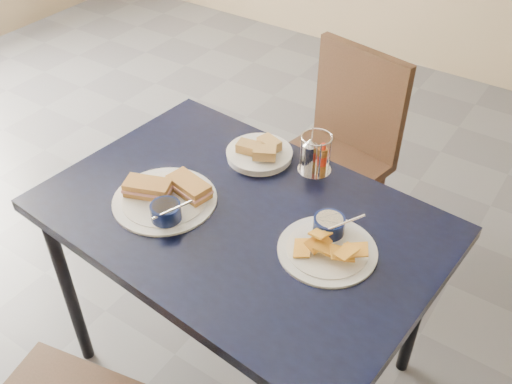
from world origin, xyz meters
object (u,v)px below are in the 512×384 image
Objects in this scene: condiment_caddy at (314,156)px; plantain_plate at (328,241)px; dining_table at (241,230)px; bread_basket at (260,153)px; chair_far at (338,140)px; sandwich_plate at (167,196)px.

plantain_plate is at bearing -53.72° from condiment_caddy.
bread_basket is (-0.11, 0.27, 0.09)m from dining_table.
condiment_caddy is at bearing -73.30° from chair_far.
dining_table is at bearing 20.77° from sandwich_plate.
dining_table is at bearing -174.81° from plantain_plate.
condiment_caddy is at bearing 126.28° from plantain_plate.
sandwich_plate is 0.49m from condiment_caddy.
sandwich_plate is at bearing -98.50° from chair_far.
plantain_plate is 0.46m from bread_basket.
condiment_caddy is at bearing 13.07° from bread_basket.
condiment_caddy is (0.29, 0.39, 0.03)m from sandwich_plate.
condiment_caddy is (0.18, 0.04, 0.04)m from bread_basket.
sandwich_plate is at bearing -126.32° from condiment_caddy.
chair_far is 4.14× the size of bread_basket.
bread_basket is at bearing 73.17° from sandwich_plate.
chair_far is 0.95m from sandwich_plate.
dining_table is 9.09× the size of condiment_caddy.
dining_table is 0.25m from sandwich_plate.
plantain_plate is at bearing -65.52° from chair_far.
dining_table is 3.81× the size of sandwich_plate.
sandwich_plate is (-0.13, -0.90, 0.25)m from chair_far.
sandwich_plate reaches higher than bread_basket.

